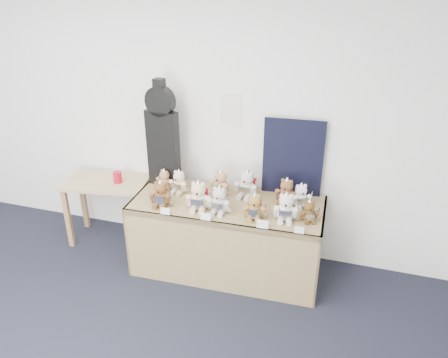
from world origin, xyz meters
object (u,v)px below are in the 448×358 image
(teddy_back_end, at_px, (301,196))
(teddy_back_far_left, at_px, (164,181))
(teddy_front_end, at_px, (309,212))
(teddy_back_left, at_px, (179,183))
(teddy_back_centre_left, at_px, (221,183))
(teddy_front_left, at_px, (199,197))
(teddy_front_far_left, at_px, (161,195))
(guitar_case, at_px, (162,135))
(teddy_front_centre, at_px, (219,201))
(teddy_front_far_right, at_px, (286,208))
(teddy_front_right, at_px, (254,207))
(teddy_back_centre_right, at_px, (247,185))
(display_table, at_px, (225,221))
(side_table, at_px, (107,191))
(teddy_back_right, at_px, (286,192))
(red_cup, at_px, (118,177))

(teddy_back_end, bearing_deg, teddy_back_far_left, 155.45)
(teddy_front_end, xyz_separation_m, teddy_back_left, (-1.26, 0.16, 0.02))
(teddy_front_end, bearing_deg, teddy_back_far_left, 150.91)
(teddy_back_centre_left, bearing_deg, teddy_front_left, -89.13)
(teddy_front_far_left, height_order, teddy_back_end, teddy_front_far_left)
(guitar_case, bearing_deg, teddy_front_centre, -20.38)
(teddy_front_far_right, xyz_separation_m, teddy_back_far_left, (-1.23, 0.22, -0.02))
(teddy_front_right, bearing_deg, teddy_back_left, 151.02)
(teddy_back_left, xyz_separation_m, teddy_back_centre_left, (0.39, 0.08, 0.01))
(teddy_front_end, distance_m, teddy_back_end, 0.25)
(teddy_back_left, bearing_deg, guitar_case, 157.88)
(teddy_front_end, bearing_deg, teddy_front_left, 163.30)
(teddy_back_left, xyz_separation_m, teddy_back_centre_right, (0.64, 0.11, 0.02))
(teddy_front_left, distance_m, teddy_back_centre_left, 0.35)
(teddy_front_end, height_order, teddy_back_far_left, teddy_back_far_left)
(display_table, height_order, side_table, display_table)
(teddy_back_left, bearing_deg, teddy_front_left, -32.57)
(teddy_front_far_right, xyz_separation_m, teddy_back_end, (0.09, 0.28, -0.01))
(display_table, height_order, guitar_case, guitar_case)
(teddy_back_end, xyz_separation_m, teddy_back_far_left, (-1.32, -0.06, -0.01))
(teddy_back_centre_left, relative_size, teddy_back_right, 1.02)
(teddy_front_left, relative_size, teddy_back_centre_right, 1.03)
(teddy_front_far_left, distance_m, teddy_back_far_left, 0.32)
(display_table, distance_m, teddy_back_far_left, 0.73)
(teddy_front_centre, distance_m, teddy_back_left, 0.55)
(teddy_front_left, height_order, teddy_back_right, teddy_front_left)
(teddy_front_centre, bearing_deg, teddy_back_centre_left, 106.25)
(red_cup, distance_m, teddy_front_left, 1.06)
(red_cup, relative_size, teddy_front_end, 0.54)
(teddy_front_far_right, height_order, teddy_front_end, teddy_front_far_right)
(teddy_back_right, bearing_deg, teddy_front_right, -113.95)
(teddy_back_right, bearing_deg, teddy_front_far_left, -153.24)
(red_cup, relative_size, teddy_back_left, 0.46)
(teddy_front_centre, bearing_deg, teddy_back_left, 153.15)
(red_cup, bearing_deg, teddy_back_left, -5.84)
(teddy_front_end, bearing_deg, teddy_back_left, 150.65)
(teddy_back_end, height_order, teddy_back_far_left, teddy_back_end)
(red_cup, relative_size, teddy_back_far_left, 0.50)
(red_cup, height_order, teddy_front_far_right, teddy_front_far_right)
(teddy_front_centre, height_order, teddy_back_end, teddy_front_centre)
(teddy_back_centre_left, height_order, teddy_back_right, teddy_back_centre_left)
(teddy_back_centre_left, xyz_separation_m, teddy_back_centre_right, (0.25, 0.02, 0.01))
(teddy_back_centre_right, bearing_deg, display_table, -112.25)
(teddy_front_right, height_order, teddy_front_end, teddy_front_right)
(red_cup, bearing_deg, guitar_case, 4.55)
(display_table, relative_size, side_table, 1.98)
(teddy_front_left, xyz_separation_m, teddy_front_end, (0.97, 0.09, -0.04))
(guitar_case, distance_m, teddy_front_end, 1.54)
(display_table, xyz_separation_m, teddy_back_centre_left, (-0.12, 0.22, 0.27))
(side_table, xyz_separation_m, teddy_front_centre, (1.34, -0.32, 0.27))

